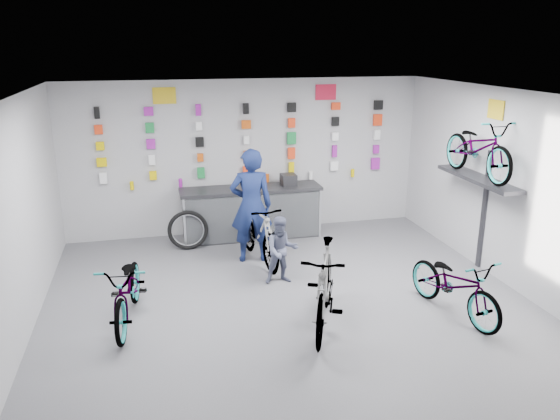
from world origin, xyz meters
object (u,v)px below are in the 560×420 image
object	(u,v)px
bike_center	(325,287)
bike_right	(455,284)
counter	(251,213)
bike_left	(128,290)
clerk	(251,206)
bike_service	(259,232)
customer	(282,250)

from	to	relation	value
bike_center	bike_right	size ratio (longest dim) A/B	1.10
counter	bike_left	bearing A→B (deg)	-127.36
bike_left	clerk	world-z (taller)	clerk
bike_left	bike_service	world-z (taller)	bike_service
counter	bike_left	distance (m)	3.68
bike_center	bike_right	distance (m)	1.87
bike_left	bike_right	size ratio (longest dim) A/B	1.04
bike_left	customer	bearing A→B (deg)	25.04
bike_left	clerk	distance (m)	2.74
bike_service	customer	xyz separation A→B (m)	(0.18, -0.92, -0.00)
bike_service	customer	size ratio (longest dim) A/B	1.67
bike_center	bike_service	world-z (taller)	bike_center
counter	clerk	distance (m)	1.27
bike_left	bike_right	world-z (taller)	bike_left
bike_service	clerk	size ratio (longest dim) A/B	0.92
bike_left	bike_right	bearing A→B (deg)	-3.81
bike_right	clerk	xyz separation A→B (m)	(-2.36, 2.63, 0.53)
counter	clerk	world-z (taller)	clerk
counter	clerk	size ratio (longest dim) A/B	1.36
bike_left	customer	world-z (taller)	customer
bike_center	customer	world-z (taller)	bike_center
clerk	customer	bearing A→B (deg)	111.41
counter	bike_service	world-z (taller)	bike_service
clerk	counter	bearing A→B (deg)	-94.29
counter	customer	distance (m)	2.18
bike_service	bike_right	bearing A→B (deg)	-57.10
bike_center	customer	bearing A→B (deg)	121.39
counter	customer	bearing A→B (deg)	-88.09
bike_center	clerk	bearing A→B (deg)	124.29
counter	clerk	xyz separation A→B (m)	(-0.21, -1.15, 0.50)
counter	bike_right	size ratio (longest dim) A/B	1.56
bike_center	bike_left	bearing A→B (deg)	-173.37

